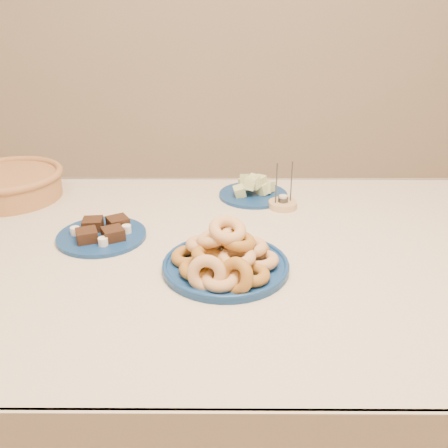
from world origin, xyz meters
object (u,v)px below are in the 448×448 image
(wicker_basket, at_px, (9,183))
(candle_holder, at_px, (283,203))
(donut_platter, at_px, (225,258))
(brownie_plate, at_px, (102,234))
(melon_plate, at_px, (253,189))
(dining_table, at_px, (224,285))

(wicker_basket, bearing_deg, candle_holder, -5.18)
(donut_platter, distance_m, brownie_plate, 0.38)
(melon_plate, relative_size, candle_holder, 1.89)
(donut_platter, height_order, wicker_basket, donut_platter)
(dining_table, distance_m, donut_platter, 0.17)
(dining_table, bearing_deg, wicker_basket, 152.45)
(wicker_basket, distance_m, candle_holder, 0.89)
(donut_platter, distance_m, melon_plate, 0.49)
(melon_plate, distance_m, brownie_plate, 0.53)
(dining_table, relative_size, wicker_basket, 3.96)
(donut_platter, bearing_deg, brownie_plate, 152.61)
(brownie_plate, xyz_separation_m, wicker_basket, (-0.37, 0.29, 0.04))
(donut_platter, xyz_separation_m, brownie_plate, (-0.34, 0.18, -0.02))
(wicker_basket, bearing_deg, dining_table, -27.55)
(melon_plate, xyz_separation_m, wicker_basket, (-0.80, -0.01, 0.02))
(brownie_plate, bearing_deg, melon_plate, 35.68)
(dining_table, distance_m, wicker_basket, 0.81)
(candle_holder, bearing_deg, wicker_basket, 174.82)
(dining_table, relative_size, melon_plate, 6.10)
(donut_platter, height_order, brownie_plate, donut_platter)
(brownie_plate, relative_size, wicker_basket, 0.70)
(donut_platter, height_order, melon_plate, donut_platter)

